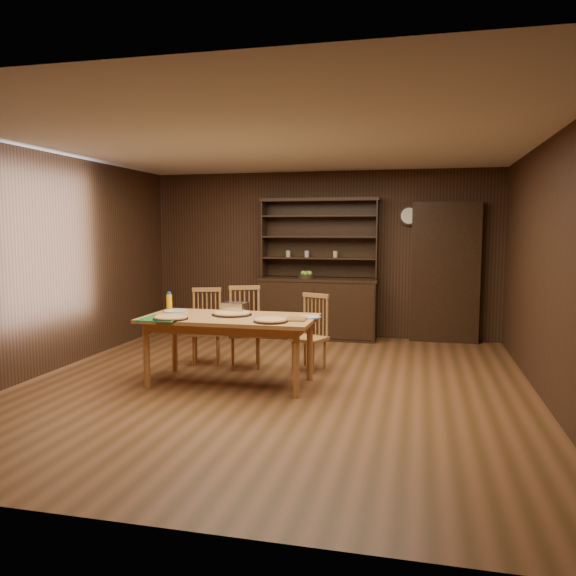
% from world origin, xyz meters
% --- Properties ---
extents(floor, '(6.00, 6.00, 0.00)m').
position_xyz_m(floor, '(0.00, 0.00, 0.00)').
color(floor, brown).
rests_on(floor, ground).
extents(room_shell, '(6.00, 6.00, 6.00)m').
position_xyz_m(room_shell, '(0.00, 0.00, 1.58)').
color(room_shell, silver).
rests_on(room_shell, floor).
extents(china_hutch, '(1.84, 0.52, 2.17)m').
position_xyz_m(china_hutch, '(-0.00, 2.75, 0.60)').
color(china_hutch, black).
rests_on(china_hutch, floor).
extents(doorway, '(1.00, 0.18, 2.10)m').
position_xyz_m(doorway, '(1.90, 2.90, 1.05)').
color(doorway, black).
rests_on(doorway, floor).
extents(wall_clock, '(0.30, 0.05, 0.30)m').
position_xyz_m(wall_clock, '(1.35, 2.96, 1.90)').
color(wall_clock, black).
rests_on(wall_clock, room_shell).
extents(dining_table, '(1.87, 0.93, 0.75)m').
position_xyz_m(dining_table, '(-0.48, -0.05, 0.67)').
color(dining_table, '#B57B3F').
rests_on(dining_table, floor).
extents(chair_left, '(0.48, 0.47, 0.95)m').
position_xyz_m(chair_left, '(-1.11, 0.85, 0.50)').
color(chair_left, '#A07137').
rests_on(chair_left, floor).
extents(chair_center, '(0.51, 0.50, 1.00)m').
position_xyz_m(chair_center, '(-0.57, 0.77, 0.53)').
color(chair_center, '#A07137').
rests_on(chair_center, floor).
extents(chair_right, '(0.48, 0.47, 0.92)m').
position_xyz_m(chair_right, '(0.27, 0.81, 0.48)').
color(chair_right, '#A07137').
rests_on(chair_right, floor).
extents(pizza_left, '(0.37, 0.37, 0.04)m').
position_xyz_m(pizza_left, '(-1.03, -0.38, 0.77)').
color(pizza_left, black).
rests_on(pizza_left, dining_table).
extents(pizza_right, '(0.36, 0.36, 0.04)m').
position_xyz_m(pizza_right, '(0.05, -0.30, 0.77)').
color(pizza_right, black).
rests_on(pizza_right, dining_table).
extents(pizza_center, '(0.45, 0.45, 0.04)m').
position_xyz_m(pizza_center, '(-0.49, 0.05, 0.77)').
color(pizza_center, black).
rests_on(pizza_center, dining_table).
extents(cooling_rack, '(0.51, 0.51, 0.02)m').
position_xyz_m(cooling_rack, '(-1.13, -0.38, 0.76)').
color(cooling_rack, '#0DB059').
rests_on(cooling_rack, dining_table).
extents(plate_left, '(0.29, 0.29, 0.02)m').
position_xyz_m(plate_left, '(-1.20, 0.14, 0.76)').
color(plate_left, beige).
rests_on(plate_left, dining_table).
extents(plate_right, '(0.24, 0.24, 0.02)m').
position_xyz_m(plate_right, '(0.39, 0.06, 0.76)').
color(plate_right, beige).
rests_on(plate_right, dining_table).
extents(foil_dish, '(0.30, 0.24, 0.11)m').
position_xyz_m(foil_dish, '(-0.53, 0.27, 0.81)').
color(foil_dish, white).
rests_on(foil_dish, dining_table).
extents(juice_bottle, '(0.07, 0.07, 0.21)m').
position_xyz_m(juice_bottle, '(-1.34, 0.27, 0.85)').
color(juice_bottle, '#FFA90D').
rests_on(juice_bottle, dining_table).
extents(pot_holder_a, '(0.21, 0.21, 0.01)m').
position_xyz_m(pot_holder_a, '(0.29, -0.14, 0.76)').
color(pot_holder_a, red).
rests_on(pot_holder_a, dining_table).
extents(pot_holder_b, '(0.21, 0.21, 0.02)m').
position_xyz_m(pot_holder_b, '(0.28, -0.06, 0.76)').
color(pot_holder_b, red).
rests_on(pot_holder_b, dining_table).
extents(fruit_bowl, '(0.27, 0.27, 0.12)m').
position_xyz_m(fruit_bowl, '(-0.18, 2.69, 0.98)').
color(fruit_bowl, black).
rests_on(fruit_bowl, china_hutch).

